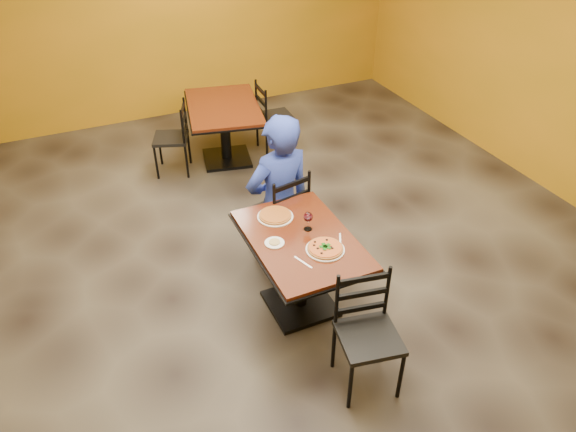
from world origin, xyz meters
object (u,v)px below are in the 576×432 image
chair_main_near (369,338)px  plate_far (275,217)px  table_second (224,120)px  chair_second_right (275,117)px  plate_main (325,250)px  wine_glass (308,220)px  diner (279,185)px  chair_second_left (171,139)px  chair_main_far (280,212)px  table_main (301,257)px  pizza_main (325,248)px  side_plate (274,243)px  pizza_far (275,215)px

chair_main_near → plate_far: chair_main_near is taller
table_second → chair_second_right: 0.69m
plate_main → wine_glass: wine_glass is taller
diner → plate_far: (-0.25, -0.50, 0.03)m
chair_second_left → plate_main: bearing=29.9°
chair_main_far → chair_second_left: size_ratio=1.07×
plate_main → diner: bearing=86.2°
table_main → diner: 0.90m
pizza_main → wine_glass: (-0.00, 0.31, 0.07)m
chair_second_left → wine_glass: size_ratio=4.93×
chair_main_near → chair_main_far: chair_main_far is taller
wine_glass → chair_second_right: bearing=72.4°
wine_glass → pizza_main: bearing=-89.6°
chair_second_left → diner: diner is taller
table_main → pizza_main: pizza_main is taller
chair_second_right → side_plate: 3.03m
table_main → diner: bearing=78.5°
chair_second_left → plate_far: (0.33, -2.44, 0.31)m
table_main → wine_glass: (0.10, 0.09, 0.28)m
table_second → pizza_far: bearing=-98.3°
chair_main_far → pizza_main: size_ratio=3.34×
chair_second_right → table_main: bearing=163.8°
chair_second_left → plate_far: bearing=28.0°
pizza_far → chair_second_right: bearing=66.9°
table_main → side_plate: bearing=173.6°
table_main → plate_far: size_ratio=3.97×
chair_main_far → table_main: bearing=67.9°
chair_second_right → side_plate: size_ratio=5.79×
chair_main_far → side_plate: (-0.38, -0.76, 0.28)m
chair_second_left → plate_main: size_ratio=2.86×
chair_main_near → pizza_main: 0.78m
table_main → pizza_far: size_ratio=4.39×
chair_main_near → pizza_far: chair_main_near is taller
plate_far → side_plate: same height
table_main → diner: size_ratio=0.85×
table_second → plate_main: plate_main is taller
side_plate → plate_far: bearing=65.9°
chair_main_near → chair_main_far: 1.73m
table_second → side_plate: bearing=-100.3°
plate_main → pizza_far: bearing=107.3°
diner → plate_far: diner is taller
table_main → pizza_main: size_ratio=4.33×
chair_main_far → wine_glass: bearing=74.7°
pizza_far → plate_far: bearing=0.0°
chair_second_left → pizza_main: 3.08m
chair_second_left → pizza_far: (0.33, -2.44, 0.33)m
chair_second_left → diner: bearing=37.0°
pizza_main → chair_main_far: bearing=87.3°
chair_main_near → wine_glass: size_ratio=5.22×
table_second → wine_glass: size_ratio=8.03×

